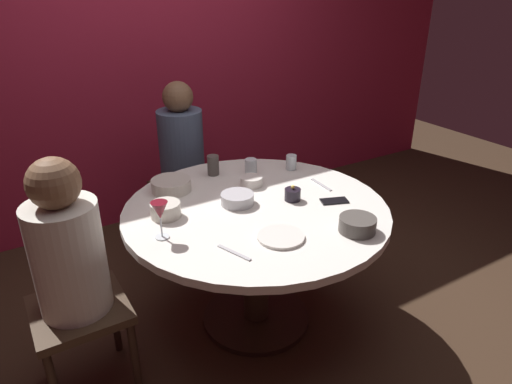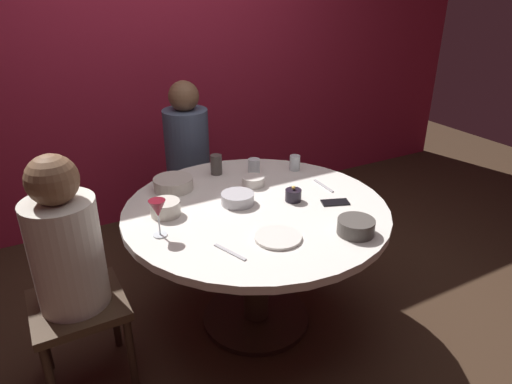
# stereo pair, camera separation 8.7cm
# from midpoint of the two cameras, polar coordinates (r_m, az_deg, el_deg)

# --- Properties ---
(ground_plane) EXTENTS (8.00, 8.00, 0.00)m
(ground_plane) POSITION_cam_midpoint_polar(r_m,az_deg,el_deg) (2.74, -0.94, -15.39)
(ground_plane) COLOR #382619
(back_wall) EXTENTS (6.00, 0.10, 2.60)m
(back_wall) POSITION_cam_midpoint_polar(r_m,az_deg,el_deg) (3.59, -14.64, 16.67)
(back_wall) COLOR maroon
(back_wall) RESTS_ON ground
(dining_table) EXTENTS (1.34, 1.34, 0.72)m
(dining_table) POSITION_cam_midpoint_polar(r_m,az_deg,el_deg) (2.41, -1.03, -4.91)
(dining_table) COLOR silver
(dining_table) RESTS_ON ground
(seated_diner_left) EXTENTS (0.40, 0.40, 1.16)m
(seated_diner_left) POSITION_cam_midpoint_polar(r_m,az_deg,el_deg) (2.10, -23.30, -7.48)
(seated_diner_left) COLOR #3F2D1E
(seated_diner_left) RESTS_ON ground
(seated_diner_back) EXTENTS (0.40, 0.40, 1.19)m
(seated_diner_back) POSITION_cam_midpoint_polar(r_m,az_deg,el_deg) (3.14, -9.99, 5.19)
(seated_diner_back) COLOR #3F2D1E
(seated_diner_back) RESTS_ON ground
(candle_holder) EXTENTS (0.08, 0.08, 0.08)m
(candle_holder) POSITION_cam_midpoint_polar(r_m,az_deg,el_deg) (2.39, 3.52, -0.31)
(candle_holder) COLOR black
(candle_holder) RESTS_ON dining_table
(wine_glass) EXTENTS (0.08, 0.08, 0.18)m
(wine_glass) POSITION_cam_midpoint_polar(r_m,az_deg,el_deg) (2.06, -13.01, -2.44)
(wine_glass) COLOR silver
(wine_glass) RESTS_ON dining_table
(dinner_plate) EXTENTS (0.21, 0.21, 0.01)m
(dinner_plate) POSITION_cam_midpoint_polar(r_m,az_deg,el_deg) (2.06, 1.88, -5.56)
(dinner_plate) COLOR silver
(dinner_plate) RESTS_ON dining_table
(cell_phone) EXTENTS (0.16, 0.11, 0.01)m
(cell_phone) POSITION_cam_midpoint_polar(r_m,az_deg,el_deg) (2.41, 8.66, -1.11)
(cell_phone) COLOR black
(cell_phone) RESTS_ON dining_table
(bowl_serving_large) EXTENTS (0.17, 0.17, 0.06)m
(bowl_serving_large) POSITION_cam_midpoint_polar(r_m,az_deg,el_deg) (2.35, -3.37, -0.85)
(bowl_serving_large) COLOR #B7B7BC
(bowl_serving_large) RESTS_ON dining_table
(bowl_salad_center) EXTENTS (0.22, 0.22, 0.06)m
(bowl_salad_center) POSITION_cam_midpoint_polar(r_m,az_deg,el_deg) (2.54, -11.42, 0.85)
(bowl_salad_center) COLOR beige
(bowl_salad_center) RESTS_ON dining_table
(bowl_small_white) EXTENTS (0.12, 0.12, 0.05)m
(bowl_small_white) POSITION_cam_midpoint_polar(r_m,az_deg,el_deg) (2.56, -1.56, 1.35)
(bowl_small_white) COLOR silver
(bowl_small_white) RESTS_ON dining_table
(bowl_sauce_side) EXTENTS (0.17, 0.17, 0.07)m
(bowl_sauce_side) POSITION_cam_midpoint_polar(r_m,az_deg,el_deg) (2.14, 11.32, -3.98)
(bowl_sauce_side) COLOR #4C4742
(bowl_sauce_side) RESTS_ON dining_table
(bowl_rice_portion) EXTENTS (0.15, 0.15, 0.07)m
(bowl_rice_portion) POSITION_cam_midpoint_polar(r_m,az_deg,el_deg) (2.27, -12.21, -2.18)
(bowl_rice_portion) COLOR beige
(bowl_rice_portion) RESTS_ON dining_table
(cup_near_candle) EXTENTS (0.07, 0.07, 0.09)m
(cup_near_candle) POSITION_cam_midpoint_polar(r_m,az_deg,el_deg) (2.72, -1.56, 3.22)
(cup_near_candle) COLOR silver
(cup_near_candle) RESTS_ON dining_table
(cup_by_left_diner) EXTENTS (0.06, 0.06, 0.09)m
(cup_by_left_diner) POSITION_cam_midpoint_polar(r_m,az_deg,el_deg) (2.78, 3.50, 3.69)
(cup_by_left_diner) COLOR silver
(cup_by_left_diner) RESTS_ON dining_table
(cup_by_right_diner) EXTENTS (0.07, 0.07, 0.12)m
(cup_by_right_diner) POSITION_cam_midpoint_polar(r_m,az_deg,el_deg) (2.71, -6.21, 3.32)
(cup_by_right_diner) COLOR #4C4742
(cup_by_right_diner) RESTS_ON dining_table
(fork_near_plate) EXTENTS (0.02, 0.18, 0.01)m
(fork_near_plate) POSITION_cam_midpoint_polar(r_m,az_deg,el_deg) (2.59, 7.13, 0.90)
(fork_near_plate) COLOR #B7B7BC
(fork_near_plate) RESTS_ON dining_table
(knife_near_plate) EXTENTS (0.07, 0.18, 0.01)m
(knife_near_plate) POSITION_cam_midpoint_polar(r_m,az_deg,el_deg) (1.96, -4.01, -7.51)
(knife_near_plate) COLOR #B7B7BC
(knife_near_plate) RESTS_ON dining_table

